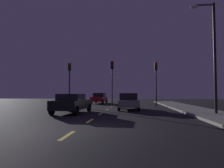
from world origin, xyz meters
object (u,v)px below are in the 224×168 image
object	(u,v)px
traffic_signal_right	(156,76)
street_lamp_right	(211,48)
car_stopped_ahead	(128,101)
car_oncoming_far	(99,98)
car_adjacent_lane	(72,103)
traffic_signal_left	(69,76)
traffic_signal_center	(112,75)

from	to	relation	value
traffic_signal_right	street_lamp_right	xyz separation A→B (m)	(2.58, -9.23, 1.01)
car_stopped_ahead	car_oncoming_far	distance (m)	12.03
traffic_signal_right	car_adjacent_lane	xyz separation A→B (m)	(-7.22, -8.53, -2.77)
traffic_signal_left	car_oncoming_far	xyz separation A→B (m)	(2.58, 6.22, -2.77)
traffic_signal_right	street_lamp_right	world-z (taller)	street_lamp_right
street_lamp_right	traffic_signal_center	bearing A→B (deg)	129.49
car_stopped_ahead	street_lamp_right	size ratio (longest dim) A/B	0.57
car_stopped_ahead	car_adjacent_lane	distance (m)	5.44
traffic_signal_center	traffic_signal_right	xyz separation A→B (m)	(5.03, -0.00, -0.13)
traffic_signal_left	car_adjacent_lane	world-z (taller)	traffic_signal_left
traffic_signal_center	street_lamp_right	bearing A→B (deg)	-50.51
traffic_signal_right	car_oncoming_far	bearing A→B (deg)	140.55
car_oncoming_far	car_stopped_ahead	bearing A→B (deg)	-68.29
traffic_signal_right	traffic_signal_left	bearing A→B (deg)	180.00
car_adjacent_lane	traffic_signal_left	bearing A→B (deg)	108.92
traffic_signal_right	car_stopped_ahead	size ratio (longest dim) A/B	1.16
traffic_signal_right	car_stopped_ahead	distance (m)	6.47
traffic_signal_right	street_lamp_right	size ratio (longest dim) A/B	0.66
traffic_signal_left	car_stopped_ahead	world-z (taller)	traffic_signal_left
traffic_signal_left	car_oncoming_far	world-z (taller)	traffic_signal_left
car_oncoming_far	traffic_signal_center	bearing A→B (deg)	-67.90
car_oncoming_far	street_lamp_right	world-z (taller)	street_lamp_right
traffic_signal_left	car_oncoming_far	size ratio (longest dim) A/B	1.23
traffic_signal_left	street_lamp_right	distance (m)	15.75
traffic_signal_right	car_stopped_ahead	world-z (taller)	traffic_signal_right
car_stopped_ahead	car_adjacent_lane	bearing A→B (deg)	-139.04
traffic_signal_left	traffic_signal_center	world-z (taller)	traffic_signal_center
car_stopped_ahead	street_lamp_right	xyz separation A→B (m)	(5.69, -4.28, 3.77)
traffic_signal_center	traffic_signal_right	bearing A→B (deg)	-0.00
car_stopped_ahead	car_oncoming_far	xyz separation A→B (m)	(-4.45, 11.17, 0.03)
car_stopped_ahead	traffic_signal_center	bearing A→B (deg)	111.21
car_adjacent_lane	car_oncoming_far	bearing A→B (deg)	91.31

